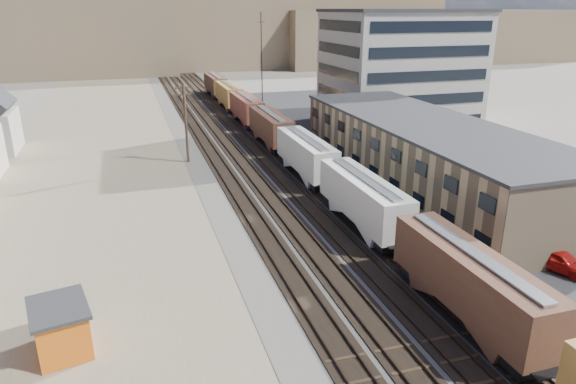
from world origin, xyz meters
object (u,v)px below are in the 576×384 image
object	(u,v)px
maintenance_shed	(61,328)
parked_car_blue	(362,117)
parked_car_red	(559,260)
utility_pole_north	(186,121)
freight_train	(287,139)

from	to	relation	value
maintenance_shed	parked_car_blue	xyz separation A→B (m)	(43.78, 53.56, -0.83)
parked_car_blue	parked_car_red	bearing A→B (deg)	-143.80
utility_pole_north	parked_car_blue	world-z (taller)	utility_pole_north
parked_car_red	utility_pole_north	bearing A→B (deg)	97.34
utility_pole_north	parked_car_blue	xyz separation A→B (m)	(32.28, 17.21, -4.64)
parked_car_red	parked_car_blue	xyz separation A→B (m)	(9.47, 54.30, -0.15)
freight_train	parked_car_blue	distance (m)	28.18
parked_car_red	parked_car_blue	distance (m)	55.12
utility_pole_north	freight_train	bearing A→B (deg)	-11.66
maintenance_shed	parked_car_red	size ratio (longest dim) A/B	0.95
utility_pole_north	parked_car_red	distance (m)	43.77
maintenance_shed	parked_car_blue	bearing A→B (deg)	50.74
parked_car_blue	freight_train	bearing A→B (deg)	-179.25
utility_pole_north	parked_car_blue	size ratio (longest dim) A/B	2.10
freight_train	parked_car_blue	bearing A→B (deg)	44.67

